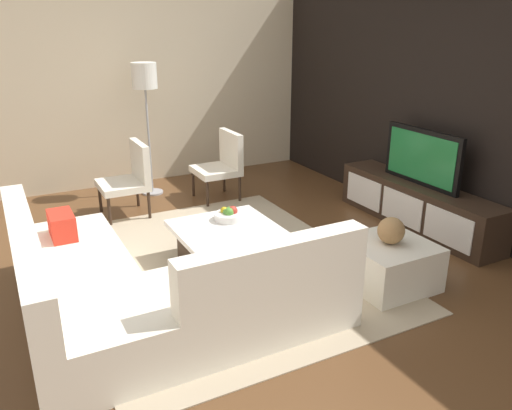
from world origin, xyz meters
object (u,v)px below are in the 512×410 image
sectional_couch (143,289)px  fruit_bowl (229,215)px  coffee_table (228,245)px  decorative_ball (391,231)px  accent_chair_near (130,175)px  ottoman (388,264)px  media_console (417,205)px  accent_chair_far (222,162)px  floor_lamp (145,84)px  television (422,157)px

sectional_couch → fruit_bowl: size_ratio=8.16×
coffee_table → decorative_ball: size_ratio=4.03×
coffee_table → accent_chair_near: bearing=-166.0°
coffee_table → ottoman: size_ratio=1.35×
media_console → accent_chair_far: 2.46m
media_console → fruit_bowl: (-0.28, -2.19, 0.18)m
coffee_table → floor_lamp: bearing=-180.0°
television → accent_chair_near: size_ratio=1.22×
ottoman → decorative_ball: size_ratio=2.98×
media_console → floor_lamp: size_ratio=1.25×
television → sectional_couch: television is taller
television → ottoman: 1.63m
media_console → television: bearing=90.0°
accent_chair_near → accent_chair_far: bearing=85.3°
media_console → coffee_table: media_console is taller
television → fruit_bowl: 2.24m
ottoman → fruit_bowl: fruit_bowl is taller
floor_lamp → decorative_ball: size_ratio=7.30×
fruit_bowl → ottoman: bearing=39.5°
fruit_bowl → media_console: bearing=82.7°
decorative_ball → fruit_bowl: bearing=-140.5°
sectional_couch → accent_chair_far: accent_chair_far is taller
coffee_table → television: bearing=87.5°
media_console → accent_chair_near: 3.32m
media_console → floor_lamp: (-2.53, -2.30, 1.19)m
coffee_table → accent_chair_near: 1.84m
coffee_table → accent_chair_far: size_ratio=1.09×
coffee_table → decorative_ball: bearing=47.1°
sectional_couch → decorative_ball: sectional_couch is taller
television → accent_chair_near: (-1.87, -2.74, -0.32)m
media_console → fruit_bowl: bearing=-97.3°
fruit_bowl → decorative_ball: (1.19, 0.98, 0.08)m
sectional_couch → floor_lamp: bearing=162.0°
media_console → accent_chair_near: bearing=-124.3°
ottoman → television: bearing=126.8°
accent_chair_near → fruit_bowl: size_ratio=3.11×
fruit_bowl → decorative_ball: size_ratio=1.19×
media_console → sectional_couch: 3.32m
media_console → floor_lamp: 3.62m
television → ottoman: (0.91, -1.21, -0.61)m
accent_chair_far → media_console: bearing=35.2°
fruit_bowl → sectional_couch: bearing=-54.6°
sectional_couch → ottoman: (0.42, 2.07, -0.08)m
ottoman → coffee_table: bearing=-132.9°
fruit_bowl → decorative_ball: 1.54m
media_console → sectional_couch: sectional_couch is taller
television → coffee_table: (-0.10, -2.30, -0.60)m
television → accent_chair_near: 3.33m
sectional_couch → decorative_ball: 2.12m
floor_lamp → fruit_bowl: floor_lamp is taller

